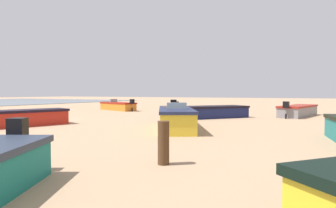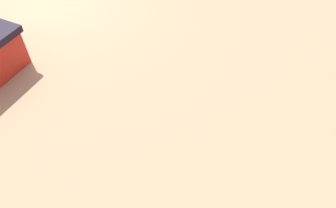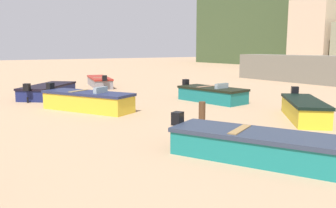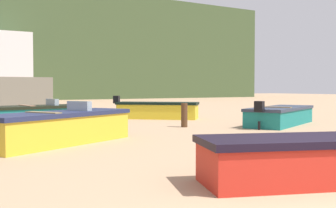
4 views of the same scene
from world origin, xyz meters
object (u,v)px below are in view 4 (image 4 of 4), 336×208
Objects in this scene: boat_yellow_3 at (157,110)px; mooring_post_near_water at (184,115)px; boat_teal_8 at (280,116)px; boat_yellow_10 at (59,128)px; boat_teal_0 at (38,114)px.

mooring_post_near_water is at bearing 26.37° from boat_yellow_3.
boat_teal_8 is at bearing -17.63° from mooring_post_near_water.
boat_yellow_3 is at bearing 73.59° from mooring_post_near_water.
boat_teal_8 is at bearing 68.86° from boat_yellow_10.
boat_yellow_3 reaches higher than boat_teal_0.
boat_teal_0 reaches higher than mooring_post_near_water.
boat_teal_0 is 6.97m from boat_yellow_10.
boat_teal_0 is 6.00m from boat_yellow_3.
boat_teal_0 is at bearing -47.79° from boat_yellow_3.
boat_yellow_3 is 4.03× the size of mooring_post_near_water.
boat_yellow_3 is 0.80× the size of boat_yellow_10.
mooring_post_near_water is (-4.07, 1.29, 0.09)m from boat_teal_8.
boat_yellow_3 is 6.37m from boat_teal_8.
mooring_post_near_water is at bearing -133.46° from boat_teal_8.
boat_yellow_3 reaches higher than boat_teal_8.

